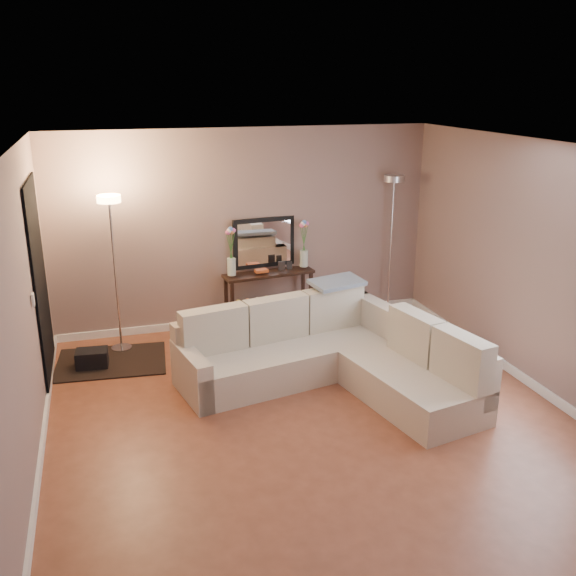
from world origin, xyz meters
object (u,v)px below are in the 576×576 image
object	(u,v)px
console_table	(264,296)
floor_lamp_unlit	(392,217)
floor_lamp_lit	(113,243)
sectional_sofa	(331,355)

from	to	relation	value
console_table	floor_lamp_unlit	xyz separation A→B (m)	(1.83, 0.02, 0.96)
console_table	floor_lamp_lit	bearing A→B (deg)	-171.78
sectional_sofa	floor_lamp_unlit	xyz separation A→B (m)	(1.56, 1.87, 1.06)
sectional_sofa	console_table	xyz separation A→B (m)	(-0.27, 1.85, 0.10)
console_table	floor_lamp_lit	distance (m)	2.12
sectional_sofa	console_table	world-z (taller)	sectional_sofa
floor_lamp_unlit	floor_lamp_lit	bearing A→B (deg)	-175.51
console_table	floor_lamp_lit	xyz separation A→B (m)	(-1.88, -0.27, 0.93)
floor_lamp_lit	floor_lamp_unlit	xyz separation A→B (m)	(3.71, 0.29, 0.03)
sectional_sofa	floor_lamp_unlit	size ratio (longest dim) A/B	1.47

